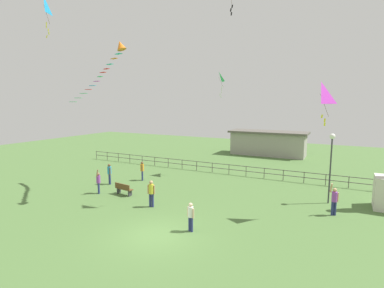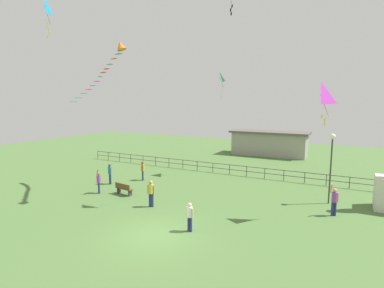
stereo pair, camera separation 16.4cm
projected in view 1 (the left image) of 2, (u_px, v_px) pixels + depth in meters
ground_plane at (156, 236)px, 15.19m from camera, size 80.00×80.00×0.00m
lamppost at (331, 153)px, 19.61m from camera, size 0.36×0.36×4.69m
park_bench at (124, 189)px, 21.80m from camera, size 1.54×0.63×0.85m
person_0 at (142, 170)px, 25.79m from camera, size 0.33×0.42×1.65m
person_1 at (109, 173)px, 24.56m from camera, size 0.44×0.33×1.71m
person_2 at (151, 192)px, 19.22m from camera, size 0.52×0.32×1.74m
person_3 at (191, 215)px, 15.57m from camera, size 0.45×0.29×1.55m
person_4 at (334, 199)px, 17.78m from camera, size 0.53×0.34×1.97m
person_5 at (98, 181)px, 22.07m from camera, size 0.36×0.46×1.86m
kite_1 at (44, 6)px, 20.93m from camera, size 0.67×0.87×2.92m
kite_2 at (219, 78)px, 26.92m from camera, size 0.92×1.10×2.30m
kite_3 at (321, 95)px, 16.88m from camera, size 1.05×1.12×2.41m
streamer_kite at (115, 53)px, 19.75m from camera, size 7.35×2.28×3.94m
waterfront_railing at (238, 169)px, 27.59m from camera, size 36.05×0.06×0.95m
pavilion_building at (268, 143)px, 38.07m from camera, size 9.64×3.63×3.07m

